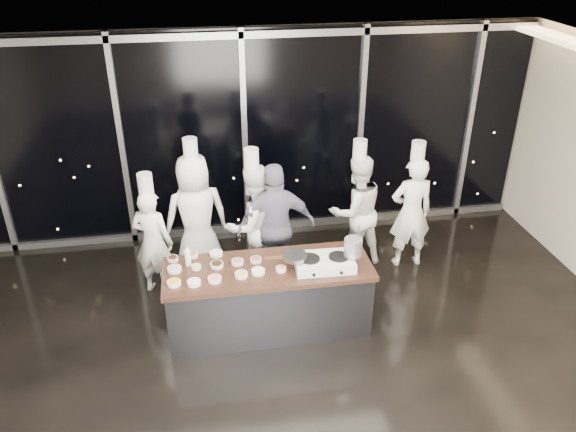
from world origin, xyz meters
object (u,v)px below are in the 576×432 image
Objects in this scene: stove at (324,262)px; chef_left at (196,216)px; chef_center at (254,224)px; chef_right at (356,210)px; guest at (276,227)px; demo_counter at (269,298)px; frying_pan at (294,256)px; chef_far_left at (153,241)px; stock_pot at (353,247)px; chef_side at (411,211)px.

stove is 2.08m from chef_left.
chef_center is 1.50m from chef_right.
guest is (1.04, -0.46, -0.02)m from chef_left.
frying_pan is (0.30, -0.08, 0.61)m from demo_counter.
frying_pan is 1.02m from guest.
chef_center reaches higher than guest.
frying_pan reaches higher than demo_counter.
chef_far_left reaches higher than demo_counter.
stock_pot is at bearing -6.72° from demo_counter.
chef_far_left is at bearing 152.84° from stove.
chef_side is at bearing 34.68° from frying_pan.
chef_center is (-0.35, 1.17, -0.19)m from frying_pan.
chef_right reaches higher than stock_pot.
chef_far_left is 0.97× the size of guest.
chef_left is 1.07× the size of chef_right.
chef_right is at bearing -166.33° from guest.
chef_center reaches higher than chef_side.
stock_pot is at bearing 45.51° from chef_side.
demo_counter is at bearing 30.16° from chef_right.
chef_far_left is 0.69m from chef_left.
chef_right reaches higher than chef_far_left.
demo_counter is 1.05m from guest.
chef_left is 3.01m from chef_side.
frying_pan is 0.27× the size of chef_side.
frying_pan is 1.24m from chef_center.
chef_side reaches higher than stock_pot.
demo_counter is 1.25× the size of chef_center.
chef_left is 1.04× the size of chef_center.
guest is at bearing 75.61° from demo_counter.
stock_pot is at bearing 127.86° from chef_left.
stove is at bearing 173.65° from chef_far_left.
stock_pot is at bearing 107.47° from chef_center.
chef_side is (2.20, 1.13, 0.41)m from demo_counter.
chef_far_left is at bearing -20.42° from chef_center.
chef_far_left is (-2.38, 1.16, -0.36)m from stock_pot.
chef_far_left is 0.92× the size of chef_side.
chef_side is (1.55, 1.24, -0.10)m from stove.
demo_counter is at bearing 168.17° from frying_pan.
chef_right reaches higher than guest.
chef_far_left is at bearing -6.64° from chef_right.
chef_right is (1.49, 0.20, -0.02)m from chef_center.
frying_pan is 1.80m from chef_right.
demo_counter is 1.76m from chef_far_left.
chef_left reaches higher than stove.
chef_left reaches higher than chef_side.
chef_center is (-0.05, 1.10, 0.42)m from demo_counter.
chef_right is at bearing 52.60° from frying_pan.
chef_side reaches higher than stove.
chef_right is 1.01× the size of chef_side.
chef_side is at bearing 45.96° from stock_pot.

